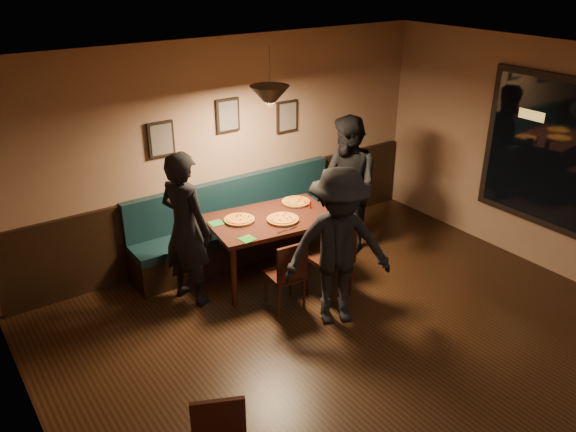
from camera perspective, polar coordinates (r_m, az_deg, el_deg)
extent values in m
plane|color=black|center=(5.71, 13.03, -16.43)|extent=(7.00, 7.00, 0.00)
plane|color=silver|center=(4.45, 16.49, 12.07)|extent=(7.00, 7.00, 0.00)
plane|color=#8C704F|center=(7.45, -5.96, 6.58)|extent=(6.00, 0.00, 6.00)
plane|color=#8C704F|center=(3.58, -21.00, -17.19)|extent=(0.00, 7.00, 7.00)
cube|color=black|center=(7.75, -5.56, 0.18)|extent=(5.88, 0.06, 1.00)
cube|color=black|center=(6.97, -12.45, 7.43)|extent=(0.32, 0.04, 0.42)
cube|color=black|center=(7.30, -6.00, 9.88)|extent=(0.32, 0.04, 0.42)
cube|color=black|center=(7.80, -0.10, 9.82)|extent=(0.32, 0.04, 0.42)
cone|color=black|center=(6.44, -1.82, 11.66)|extent=(0.44, 0.44, 0.25)
cube|color=black|center=(7.08, -1.62, -3.09)|extent=(1.60, 1.15, 0.80)
imported|color=black|center=(6.49, -10.08, -1.26)|extent=(0.63, 0.77, 1.80)
imported|color=black|center=(7.59, 5.91, 3.02)|extent=(0.82, 0.99, 1.83)
imported|color=black|center=(6.05, 5.01, -3.14)|extent=(1.31, 1.06, 1.77)
cylinder|color=#C27824|center=(6.83, -4.83, -0.35)|extent=(0.43, 0.43, 0.04)
cylinder|color=#C46725|center=(6.81, -0.52, -0.32)|extent=(0.46, 0.46, 0.04)
cylinder|color=#C85A25|center=(7.30, 0.78, 1.43)|extent=(0.44, 0.44, 0.04)
cylinder|color=black|center=(7.00, 4.18, 0.82)|extent=(0.09, 0.09, 0.15)
cylinder|color=#A50507|center=(7.14, 2.21, 1.20)|extent=(0.03, 0.03, 0.12)
cube|color=#1F742D|center=(6.81, -7.11, -0.71)|extent=(0.17, 0.17, 0.01)
cube|color=#1E701E|center=(6.40, -4.04, -2.28)|extent=(0.18, 0.18, 0.01)
cube|color=silver|center=(6.58, -0.19, -1.46)|extent=(0.17, 0.04, 0.00)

